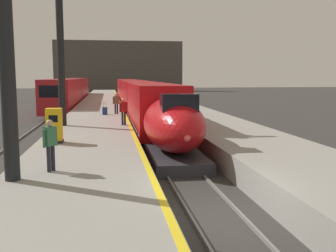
{
  "coord_description": "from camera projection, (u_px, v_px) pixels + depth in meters",
  "views": [
    {
      "loc": [
        -3.03,
        -10.54,
        4.11
      ],
      "look_at": [
        -0.32,
        7.39,
        1.8
      ],
      "focal_mm": 41.84,
      "sensor_mm": 36.0,
      "label": 1
    }
  ],
  "objects": [
    {
      "name": "ground_plane",
      "position": [
        217.0,
        219.0,
        11.3
      ],
      "size": [
        260.0,
        260.0,
        0.0
      ],
      "primitive_type": "plane",
      "color": "#33302D"
    },
    {
      "name": "platform_left",
      "position": [
        98.0,
        117.0,
        34.91
      ],
      "size": [
        4.8,
        110.0,
        1.05
      ],
      "primitive_type": "cube",
      "color": "gray",
      "rests_on": "ground"
    },
    {
      "name": "platform_right",
      "position": [
        187.0,
        115.0,
        36.11
      ],
      "size": [
        4.8,
        110.0,
        1.05
      ],
      "primitive_type": "cube",
      "color": "gray",
      "rests_on": "ground"
    },
    {
      "name": "platform_left_safety_stripe",
      "position": [
        123.0,
        110.0,
        35.19
      ],
      "size": [
        0.2,
        107.8,
        0.01
      ],
      "primitive_type": "cube",
      "color": "yellow",
      "rests_on": "platform_left"
    },
    {
      "name": "rail_main_left",
      "position": [
        133.0,
        118.0,
        38.16
      ],
      "size": [
        0.08,
        110.0,
        0.12
      ],
      "primitive_type": "cube",
      "color": "slate",
      "rests_on": "ground"
    },
    {
      "name": "rail_main_right",
      "position": [
        148.0,
        118.0,
        38.38
      ],
      "size": [
        0.08,
        110.0,
        0.12
      ],
      "primitive_type": "cube",
      "color": "slate",
      "rests_on": "ground"
    },
    {
      "name": "rail_secondary_left",
      "position": [
        47.0,
        119.0,
        36.96
      ],
      "size": [
        0.08,
        110.0,
        0.12
      ],
      "primitive_type": "cube",
      "color": "slate",
      "rests_on": "ground"
    },
    {
      "name": "rail_secondary_right",
      "position": [
        63.0,
        119.0,
        37.18
      ],
      "size": [
        0.08,
        110.0,
        0.12
      ],
      "primitive_type": "cube",
      "color": "slate",
      "rests_on": "ground"
    },
    {
      "name": "highspeed_train_main",
      "position": [
        137.0,
        96.0,
        42.56
      ],
      "size": [
        2.92,
        56.8,
        3.6
      ],
      "color": "#B20F14",
      "rests_on": "ground"
    },
    {
      "name": "regional_train_adjacent",
      "position": [
        71.0,
        91.0,
        53.02
      ],
      "size": [
        2.85,
        36.6,
        3.8
      ],
      "color": "maroon",
      "rests_on": "ground"
    },
    {
      "name": "station_column_mid",
      "position": [
        60.0,
        34.0,
        23.79
      ],
      "size": [
        4.0,
        0.68,
        9.31
      ],
      "color": "black",
      "rests_on": "platform_left"
    },
    {
      "name": "passenger_near_edge",
      "position": [
        116.0,
        102.0,
        31.88
      ],
      "size": [
        0.56,
        0.28,
        1.69
      ],
      "color": "#23232D",
      "rests_on": "platform_left"
    },
    {
      "name": "passenger_mid_platform",
      "position": [
        50.0,
        141.0,
        12.53
      ],
      "size": [
        0.42,
        0.45,
        1.69
      ],
      "color": "#23232D",
      "rests_on": "platform_left"
    },
    {
      "name": "passenger_far_waiting",
      "position": [
        124.0,
        109.0,
        24.54
      ],
      "size": [
        0.53,
        0.36,
        1.69
      ],
      "color": "#23232D",
      "rests_on": "platform_left"
    },
    {
      "name": "rolling_suitcase",
      "position": [
        105.0,
        111.0,
        31.27
      ],
      "size": [
        0.4,
        0.22,
        0.98
      ],
      "color": "navy",
      "rests_on": "platform_left"
    },
    {
      "name": "ticket_machine_yellow",
      "position": [
        54.0,
        127.0,
        18.02
      ],
      "size": [
        0.76,
        0.62,
        1.6
      ],
      "color": "yellow",
      "rests_on": "platform_left"
    },
    {
      "name": "terminus_back_wall",
      "position": [
        119.0,
        66.0,
        110.47
      ],
      "size": [
        36.0,
        2.0,
        14.0
      ],
      "primitive_type": "cube",
      "color": "#4C4742",
      "rests_on": "ground"
    }
  ]
}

